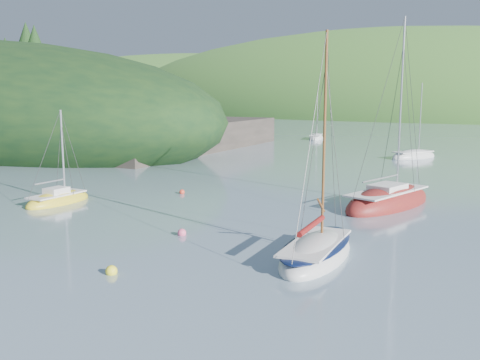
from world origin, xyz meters
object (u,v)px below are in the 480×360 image
Objects in this scene: daysailer_white at (316,253)px; distant_sloop_a at (414,157)px; distant_sloop_c at (316,138)px; sloop_red at (388,203)px; sailboat_yellow at (58,201)px.

daysailer_white is 1.17× the size of distant_sloop_a.
distant_sloop_a is 1.07× the size of distant_sloop_c.
sailboat_yellow is at bearing -138.18° from sloop_red.
distant_sloop_c reaches higher than sailboat_yellow.
distant_sloop_c is at bearing 131.68° from sloop_red.
sloop_red reaches higher than distant_sloop_a.
sailboat_yellow is (-19.25, 0.47, -0.06)m from daysailer_white.
distant_sloop_c is at bearing 106.60° from daysailer_white.
sloop_red reaches higher than distant_sloop_c.
distant_sloop_c is (-10.04, 53.94, -0.01)m from sailboat_yellow.
daysailer_white reaches higher than distant_sloop_a.
distant_sloop_a is at bearing 90.93° from daysailer_white.
daysailer_white is at bearing -8.79° from sailboat_yellow.
sailboat_yellow is 54.87m from distant_sloop_c.
daysailer_white is at bearing -74.93° from sloop_red.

